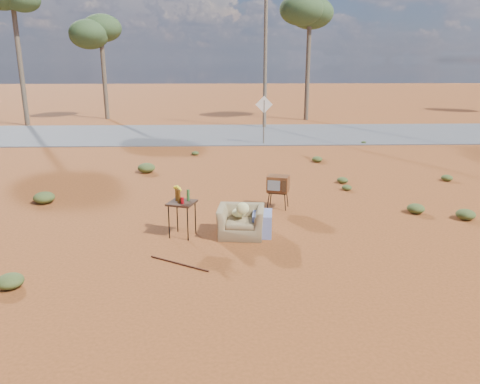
{
  "coord_description": "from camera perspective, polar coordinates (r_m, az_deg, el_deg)",
  "views": [
    {
      "loc": [
        -0.33,
        -9.27,
        3.73
      ],
      "look_at": [
        0.03,
        1.08,
        0.8
      ],
      "focal_mm": 35.0,
      "sensor_mm": 36.0,
      "label": 1
    }
  ],
  "objects": [
    {
      "name": "ground",
      "position": [
        10.0,
        0.04,
        -6.11
      ],
      "size": [
        140.0,
        140.0,
        0.0
      ],
      "primitive_type": "plane",
      "color": "#95471D",
      "rests_on": "ground"
    },
    {
      "name": "side_table",
      "position": [
        10.19,
        -7.24,
        -1.0
      ],
      "size": [
        0.69,
        0.69,
        1.09
      ],
      "rotation": [
        0.0,
        0.0,
        -0.33
      ],
      "color": "#331E12",
      "rests_on": "ground"
    },
    {
      "name": "utility_pole_center",
      "position": [
        26.88,
        3.11,
        16.65
      ],
      "size": [
        1.4,
        0.2,
        8.0
      ],
      "color": "brown",
      "rests_on": "ground"
    },
    {
      "name": "rusty_bar",
      "position": [
        9.02,
        -7.43,
        -8.64
      ],
      "size": [
        1.16,
        0.75,
        0.04
      ],
      "primitive_type": "cylinder",
      "rotation": [
        0.0,
        1.57,
        -0.56
      ],
      "color": "#512815",
      "rests_on": "ground"
    },
    {
      "name": "eucalyptus_near_left",
      "position": [
        32.24,
        -16.61,
        18.22
      ],
      "size": [
        3.2,
        3.2,
        6.6
      ],
      "color": "brown",
      "rests_on": "ground"
    },
    {
      "name": "road_sign",
      "position": [
        21.47,
        2.95,
        9.8
      ],
      "size": [
        0.78,
        0.06,
        2.19
      ],
      "color": "brown",
      "rests_on": "ground"
    },
    {
      "name": "tv_unit",
      "position": [
        12.1,
        4.67,
        0.95
      ],
      "size": [
        0.64,
        0.57,
        0.86
      ],
      "rotation": [
        0.0,
        0.0,
        -0.29
      ],
      "color": "black",
      "rests_on": "ground"
    },
    {
      "name": "armchair",
      "position": [
        10.23,
        0.62,
        -3.15
      ],
      "size": [
        1.25,
        0.77,
        0.87
      ],
      "rotation": [
        0.0,
        0.0,
        -0.11
      ],
      "color": "olive",
      "rests_on": "ground"
    },
    {
      "name": "eucalyptus_center",
      "position": [
        30.86,
        8.51,
        20.64
      ],
      "size": [
        3.2,
        3.2,
        7.6
      ],
      "color": "brown",
      "rests_on": "ground"
    },
    {
      "name": "eucalyptus_left",
      "position": [
        30.75,
        -26.0,
        20.24
      ],
      "size": [
        3.2,
        3.2,
        8.1
      ],
      "color": "brown",
      "rests_on": "ground"
    },
    {
      "name": "scrub_patch",
      "position": [
        14.15,
        -3.94,
        1.05
      ],
      "size": [
        17.49,
        8.07,
        0.33
      ],
      "color": "#465625",
      "rests_on": "ground"
    },
    {
      "name": "highway",
      "position": [
        24.55,
        -1.21,
        7.09
      ],
      "size": [
        140.0,
        7.0,
        0.04
      ],
      "primitive_type": "cube",
      "color": "#565659",
      "rests_on": "ground"
    }
  ]
}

